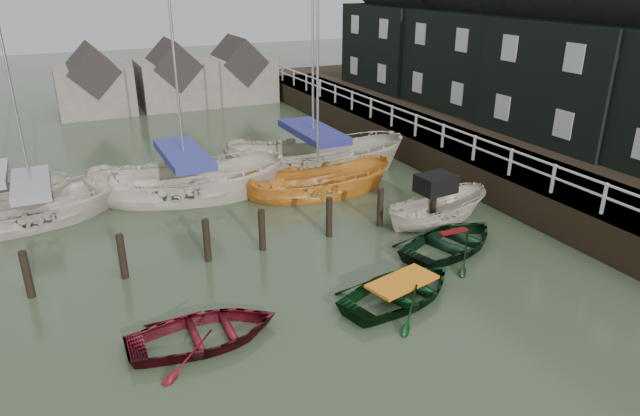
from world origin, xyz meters
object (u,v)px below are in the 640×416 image
rowboat_red (206,341)px  sailboat_c (318,193)px  rowboat_dkgreen (452,249)px  rowboat_green (401,299)px  sailboat_b (187,195)px  sailboat_a (38,220)px  motorboat (436,219)px  sailboat_d (313,170)px

rowboat_red → sailboat_c: (6.79, 8.00, 0.01)m
rowboat_red → sailboat_c: size_ratio=0.34×
rowboat_dkgreen → rowboat_green: bearing=104.7°
sailboat_b → sailboat_c: (4.90, -1.92, -0.05)m
sailboat_a → sailboat_c: size_ratio=1.09×
sailboat_b → sailboat_c: sailboat_b is taller
motorboat → sailboat_c: bearing=26.4°
sailboat_a → rowboat_green: bearing=-148.6°
motorboat → sailboat_d: sailboat_d is taller
sailboat_a → sailboat_b: bearing=-97.8°
sailboat_a → rowboat_red: bearing=-170.0°
rowboat_red → sailboat_a: (-3.56, 9.68, 0.07)m
rowboat_red → rowboat_dkgreen: bearing=-79.2°
rowboat_dkgreen → sailboat_c: (-1.75, 6.49, 0.01)m
motorboat → sailboat_d: 7.28m
sailboat_a → sailboat_b: size_ratio=0.92×
sailboat_c → sailboat_d: size_ratio=0.81×
rowboat_red → sailboat_a: 10.32m
motorboat → sailboat_d: (-1.61, 7.10, -0.04)m
sailboat_d → sailboat_b: bearing=119.8°
rowboat_green → motorboat: (4.05, 3.95, 0.10)m
rowboat_red → rowboat_green: bearing=-93.3°
rowboat_dkgreen → sailboat_d: 9.19m
sailboat_a → sailboat_d: 11.43m
motorboat → sailboat_b: sailboat_b is taller
rowboat_red → sailboat_a: sailboat_a is taller
motorboat → sailboat_a: (-12.99, 6.12, -0.03)m
rowboat_dkgreen → sailboat_c: bearing=-1.0°
sailboat_b → sailboat_c: 5.26m
rowboat_red → sailboat_d: bearing=-35.5°
rowboat_green → sailboat_c: 8.50m
rowboat_green → sailboat_b: bearing=5.2°
rowboat_dkgreen → sailboat_d: sailboat_d is taller
rowboat_dkgreen → sailboat_d: size_ratio=0.30×
rowboat_green → sailboat_c: bearing=-23.1°
rowboat_green → motorboat: 5.66m
sailboat_a → sailboat_d: (11.39, 0.98, -0.01)m
sailboat_b → rowboat_red: bearing=-175.3°
rowboat_dkgreen → rowboat_red: bearing=83.9°
rowboat_dkgreen → sailboat_a: (-12.11, 8.18, 0.07)m
rowboat_green → sailboat_a: (-8.94, 10.07, 0.07)m
rowboat_green → sailboat_d: (2.44, 11.05, 0.06)m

